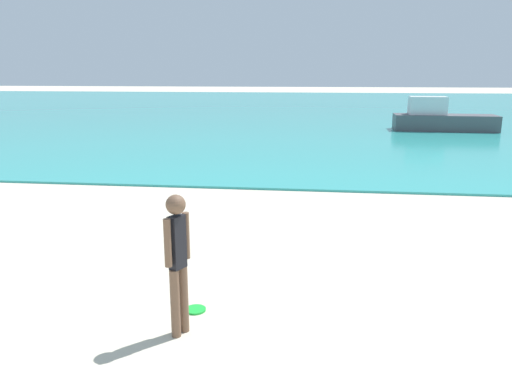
% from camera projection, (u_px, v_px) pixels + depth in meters
% --- Properties ---
extents(water, '(160.00, 60.00, 0.06)m').
position_uv_depth(water, '(309.00, 107.00, 41.49)').
color(water, teal).
rests_on(water, ground).
extents(person_standing, '(0.22, 0.35, 1.64)m').
position_uv_depth(person_standing, '(178.00, 257.00, 5.50)').
color(person_standing, brown).
rests_on(person_standing, ground).
extents(frisbee, '(0.26, 0.26, 0.03)m').
position_uv_depth(frisbee, '(196.00, 310.00, 6.26)').
color(frisbee, green).
rests_on(frisbee, ground).
extents(boat_near, '(4.97, 1.75, 1.67)m').
position_uv_depth(boat_near, '(441.00, 119.00, 24.81)').
color(boat_near, '#4C4C51').
rests_on(boat_near, water).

